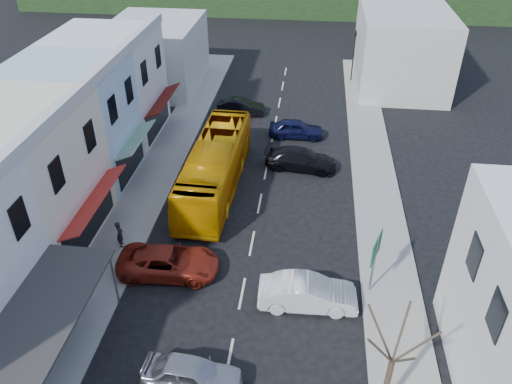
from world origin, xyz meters
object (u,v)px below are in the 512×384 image
object	(u,v)px
direction_sign	(374,265)
bus	(215,168)
car_red	(169,263)
street_tree	(392,362)
car_white	(308,295)
car_silver	(192,374)
pedestrian_left	(120,233)
traffic_signal	(353,56)

from	to	relation	value
direction_sign	bus	bearing A→B (deg)	157.85
car_red	street_tree	distance (m)	12.71
car_white	car_red	xyz separation A→B (m)	(-7.31, 1.46, 0.00)
car_white	street_tree	xyz separation A→B (m)	(3.09, -5.44, 2.44)
car_silver	pedestrian_left	size ratio (longest dim) A/B	2.59
pedestrian_left	car_silver	bearing A→B (deg)	-165.47
bus	traffic_signal	distance (m)	22.70
street_tree	bus	bearing A→B (deg)	121.71
street_tree	traffic_signal	size ratio (longest dim) A/B	1.24
car_red	pedestrian_left	bearing A→B (deg)	59.72
car_silver	car_red	distance (m)	7.11
car_red	street_tree	size ratio (longest dim) A/B	0.73
bus	car_white	distance (m)	11.77
bus	street_tree	world-z (taller)	street_tree
bus	car_white	xyz separation A→B (m)	(6.37, -9.86, -0.85)
car_silver	pedestrian_left	bearing A→B (deg)	40.16
bus	car_white	world-z (taller)	bus
car_red	bus	bearing A→B (deg)	-8.76
car_red	car_silver	bearing A→B (deg)	-159.53
traffic_signal	direction_sign	bearing A→B (deg)	71.16
bus	pedestrian_left	xyz separation A→B (m)	(-4.17, -6.69, -0.55)
pedestrian_left	direction_sign	size ratio (longest dim) A/B	0.47
car_silver	traffic_signal	size ratio (longest dim) A/B	0.87
car_silver	car_white	world-z (taller)	same
car_silver	pedestrian_left	distance (m)	10.21
street_tree	traffic_signal	bearing A→B (deg)	89.64
street_tree	direction_sign	bearing A→B (deg)	89.78
car_red	pedestrian_left	xyz separation A→B (m)	(-3.23, 1.71, 0.30)
car_silver	car_red	bearing A→B (deg)	27.06
street_tree	car_silver	bearing A→B (deg)	177.39
car_silver	direction_sign	xyz separation A→B (m)	(7.67, 6.36, 1.10)
street_tree	traffic_signal	world-z (taller)	street_tree
direction_sign	street_tree	size ratio (longest dim) A/B	0.57
traffic_signal	pedestrian_left	bearing A→B (deg)	44.56
car_white	pedestrian_left	bearing A→B (deg)	70.94
car_silver	street_tree	bearing A→B (deg)	-88.37
pedestrian_left	direction_sign	bearing A→B (deg)	-119.31
direction_sign	pedestrian_left	bearing A→B (deg)	-167.90
bus	traffic_signal	world-z (taller)	traffic_signal
car_white	car_red	size ratio (longest dim) A/B	0.96
bus	street_tree	size ratio (longest dim) A/B	1.85
car_silver	street_tree	world-z (taller)	street_tree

